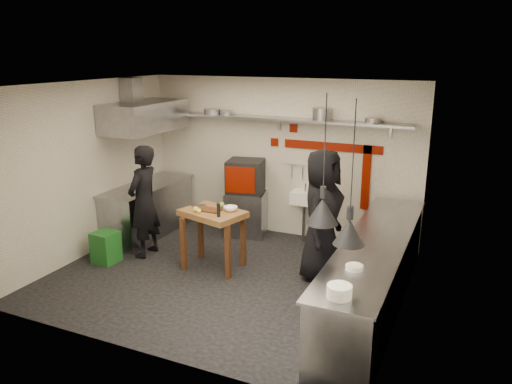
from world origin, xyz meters
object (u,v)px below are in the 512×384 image
at_px(prep_table, 213,239).
at_px(chef_left, 144,202).
at_px(green_bin, 106,247).
at_px(oven_stand, 246,213).
at_px(combi_oven, 245,176).
at_px(chef_right, 322,215).

bearing_deg(prep_table, chef_left, -163.64).
xyz_separation_m(green_bin, chef_left, (0.40, 0.51, 0.66)).
distance_m(oven_stand, combi_oven, 0.69).
distance_m(combi_oven, chef_right, 2.14).
height_order(prep_table, chef_left, chef_left).
bearing_deg(combi_oven, prep_table, -95.11).
xyz_separation_m(prep_table, chef_left, (-1.25, -0.02, 0.45)).
distance_m(oven_stand, green_bin, 2.54).
bearing_deg(chef_left, oven_stand, 142.10).
relative_size(oven_stand, green_bin, 1.60).
xyz_separation_m(combi_oven, prep_table, (0.18, -1.53, -0.63)).
relative_size(prep_table, chef_right, 0.48).
bearing_deg(combi_oven, chef_right, -45.45).
xyz_separation_m(green_bin, prep_table, (1.65, 0.53, 0.21)).
height_order(chef_left, chef_right, chef_right).
bearing_deg(chef_left, prep_table, 88.13).
height_order(green_bin, chef_right, chef_right).
bearing_deg(prep_table, chef_right, 27.68).
relative_size(combi_oven, chef_left, 0.34).
relative_size(green_bin, prep_table, 0.54).
bearing_deg(green_bin, chef_right, 14.99).
xyz_separation_m(prep_table, chef_right, (1.60, 0.34, 0.50)).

